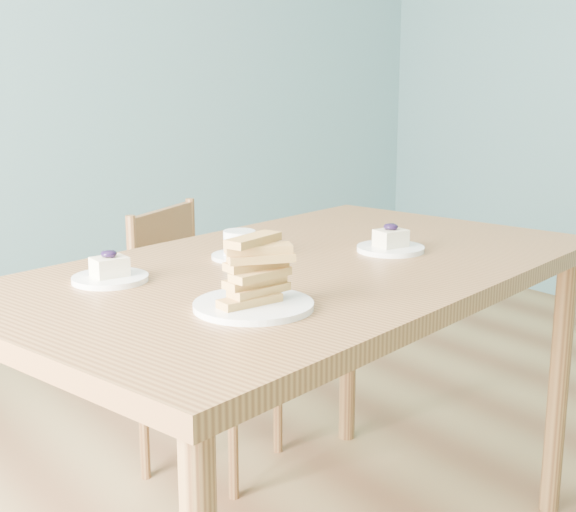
# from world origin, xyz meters

# --- Properties ---
(room) EXTENTS (5.01, 5.01, 2.71)m
(room) POSITION_xyz_m (0.00, 0.00, 1.35)
(room) COLOR #9E7B4A
(room) RESTS_ON ground
(dining_table) EXTENTS (1.65, 1.17, 0.80)m
(dining_table) POSITION_xyz_m (-0.21, 0.02, 0.72)
(dining_table) COLOR olive
(dining_table) RESTS_ON ground
(dining_chair) EXTENTS (0.51, 0.50, 0.83)m
(dining_chair) POSITION_xyz_m (-0.12, 0.67, 0.42)
(dining_chair) COLOR olive
(dining_chair) RESTS_ON ground
(cheesecake_plate_near) EXTENTS (0.17, 0.17, 0.07)m
(cheesecake_plate_near) POSITION_xyz_m (0.04, -0.00, 0.82)
(cheesecake_plate_near) COLOR white
(cheesecake_plate_near) RESTS_ON dining_table
(cheesecake_plate_far) EXTENTS (0.16, 0.16, 0.07)m
(cheesecake_plate_far) POSITION_xyz_m (-0.64, 0.14, 0.82)
(cheesecake_plate_far) COLOR white
(cheesecake_plate_far) RESTS_ON dining_table
(coffee_cup) EXTENTS (0.13, 0.13, 0.07)m
(coffee_cup) POSITION_xyz_m (-0.30, 0.16, 0.83)
(coffee_cup) COLOR white
(coffee_cup) RESTS_ON dining_table
(biscotti_plate) EXTENTS (0.23, 0.23, 0.14)m
(biscotti_plate) POSITION_xyz_m (-0.51, -0.21, 0.85)
(biscotti_plate) COLOR white
(biscotti_plate) RESTS_ON dining_table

